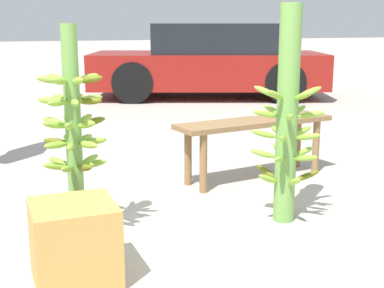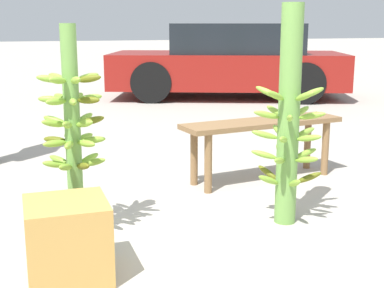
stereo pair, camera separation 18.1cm
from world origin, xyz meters
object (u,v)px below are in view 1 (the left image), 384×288
banana_stalk_center (287,120)px  produce_crate (74,242)px  banana_stalk_left (73,130)px  market_bench (255,130)px  parked_car (210,61)px

banana_stalk_center → produce_crate: (-1.43, -0.36, -0.47)m
banana_stalk_left → produce_crate: size_ratio=3.13×
banana_stalk_center → produce_crate: banana_stalk_center is taller
banana_stalk_left → market_bench: size_ratio=0.90×
banana_stalk_center → banana_stalk_left: bearing=172.5°
banana_stalk_center → market_bench: 1.02m
banana_stalk_left → produce_crate: (-0.10, -0.53, -0.47)m
banana_stalk_left → produce_crate: 0.72m
banana_stalk_center → produce_crate: size_ratio=3.44×
produce_crate → banana_stalk_center: bearing=14.0°
produce_crate → banana_stalk_left: bearing=78.8°
market_bench → parked_car: parked_car is taller
banana_stalk_left → parked_car: (3.32, 5.67, -0.04)m
banana_stalk_left → produce_crate: banana_stalk_left is taller
parked_car → produce_crate: 7.10m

